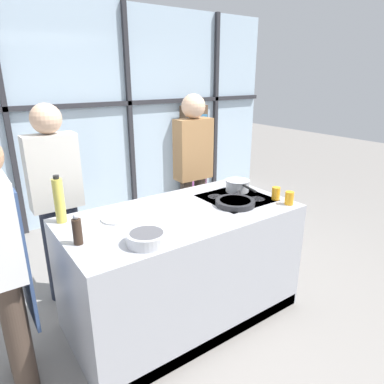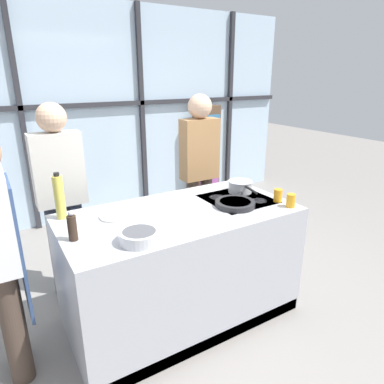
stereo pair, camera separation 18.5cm
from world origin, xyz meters
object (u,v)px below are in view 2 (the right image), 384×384
object	(u,v)px
mixing_bowl	(139,236)
spectator_far_left	(61,189)
pepper_grinder	(72,227)
frying_pan	(235,203)
saucepan	(240,186)
juice_glass_far	(278,195)
chef	(0,250)
juice_glass_near	(291,201)
white_plate	(116,216)
spectator_center_left	(199,165)
oil_bottle	(59,197)

from	to	relation	value
mixing_bowl	spectator_far_left	bearing A→B (deg)	102.04
pepper_grinder	frying_pan	bearing A→B (deg)	-2.77
saucepan	juice_glass_far	distance (m)	0.36
chef	frying_pan	bearing A→B (deg)	83.47
spectator_far_left	juice_glass_far	bearing A→B (deg)	144.83
juice_glass_near	juice_glass_far	size ratio (longest dim) A/B	1.00
white_plate	juice_glass_near	size ratio (longest dim) A/B	2.30
saucepan	juice_glass_near	world-z (taller)	juice_glass_near
spectator_far_left	saucepan	distance (m)	1.55
frying_pan	saucepan	world-z (taller)	saucepan
spectator_center_left	juice_glass_far	bearing A→B (deg)	95.11
oil_bottle	juice_glass_far	bearing A→B (deg)	-19.48
white_plate	pepper_grinder	distance (m)	0.43
juice_glass_far	frying_pan	bearing A→B (deg)	164.31
spectator_far_left	juice_glass_near	xyz separation A→B (m)	(1.49, -1.19, -0.01)
saucepan	oil_bottle	xyz separation A→B (m)	(-1.47, 0.22, 0.11)
spectator_center_left	pepper_grinder	bearing A→B (deg)	30.67
frying_pan	mixing_bowl	distance (m)	0.91
spectator_center_left	oil_bottle	size ratio (longest dim) A/B	5.06
juice_glass_far	mixing_bowl	bearing A→B (deg)	-176.36
mixing_bowl	oil_bottle	distance (m)	0.73
frying_pan	white_plate	size ratio (longest dim) A/B	1.94
spectator_far_left	white_plate	bearing A→B (deg)	110.58
frying_pan	juice_glass_near	xyz separation A→B (m)	(0.36, -0.24, 0.03)
spectator_center_left	saucepan	bearing A→B (deg)	88.25
spectator_far_left	juice_glass_far	size ratio (longest dim) A/B	16.08
saucepan	pepper_grinder	bearing A→B (deg)	-173.00
frying_pan	pepper_grinder	distance (m)	1.24
spectator_far_left	oil_bottle	bearing A→B (deg)	79.15
chef	white_plate	xyz separation A→B (m)	(0.76, 0.09, 0.02)
frying_pan	juice_glass_near	size ratio (longest dim) A/B	4.45
chef	saucepan	size ratio (longest dim) A/B	4.12
white_plate	oil_bottle	distance (m)	0.42
spectator_far_left	pepper_grinder	world-z (taller)	spectator_far_left
pepper_grinder	spectator_far_left	bearing A→B (deg)	83.34
frying_pan	spectator_center_left	bearing A→B (deg)	74.43
mixing_bowl	juice_glass_near	xyz separation A→B (m)	(1.25, -0.06, 0.01)
mixing_bowl	pepper_grinder	world-z (taller)	pepper_grinder
spectator_far_left	frying_pan	bearing A→B (deg)	140.00
frying_pan	pepper_grinder	size ratio (longest dim) A/B	2.39
chef	pepper_grinder	distance (m)	0.44
chef	spectator_center_left	bearing A→B (deg)	111.76
frying_pan	oil_bottle	distance (m)	1.32
oil_bottle	juice_glass_near	size ratio (longest dim) A/B	3.22
saucepan	pepper_grinder	distance (m)	1.49
chef	saucepan	distance (m)	1.89
frying_pan	pepper_grinder	world-z (taller)	pepper_grinder
white_plate	spectator_far_left	bearing A→B (deg)	110.58
chef	juice_glass_near	xyz separation A→B (m)	(2.01, -0.43, 0.07)
spectator_center_left	oil_bottle	distance (m)	1.57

